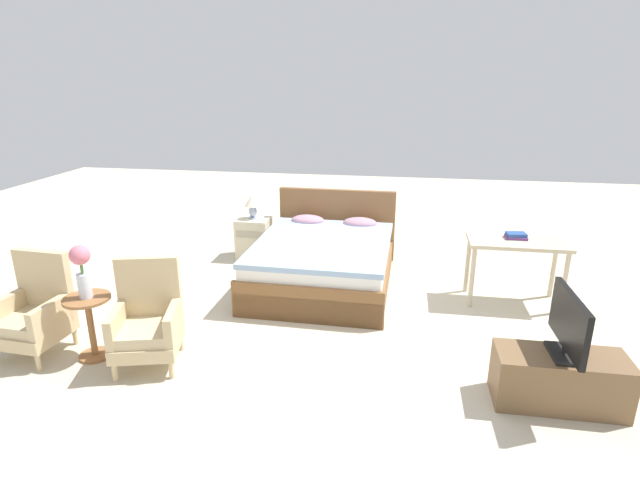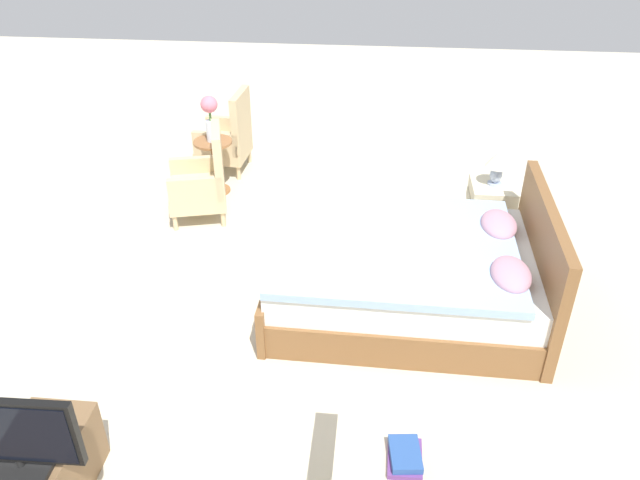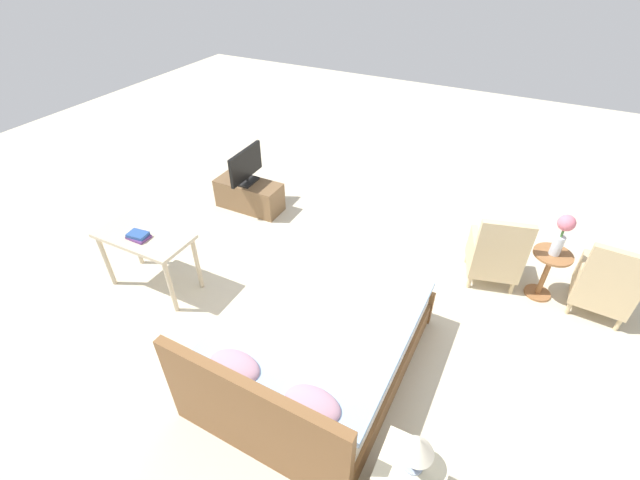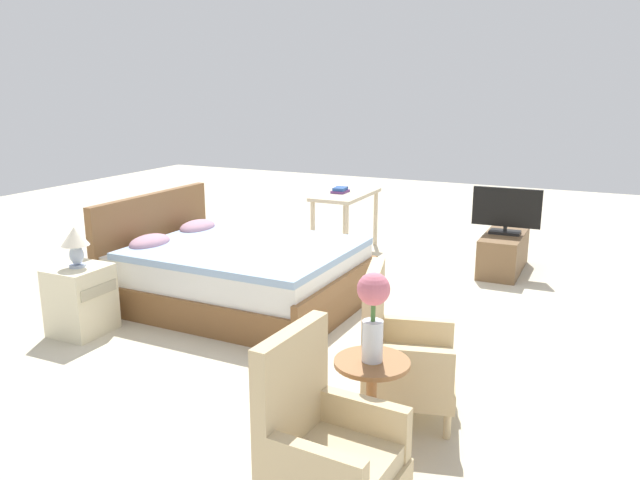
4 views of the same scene
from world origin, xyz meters
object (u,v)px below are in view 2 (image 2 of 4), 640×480
Objects in this scene: side_table at (214,160)px; flower_vase at (210,114)px; book_stack at (405,456)px; armchair_by_window_left at (228,139)px; armchair_by_window_right at (203,183)px; table_lamp at (498,163)px; tv_flatscreen at (9,435)px; bed at (411,273)px; vanity_desk at (389,476)px; nightstand at (490,211)px.

side_table is 0.51m from flower_vase.
side_table is 2.56× the size of book_stack.
armchair_by_window_left is 1.09m from armchair_by_window_right.
table_lamp is 3.37m from book_stack.
armchair_by_window_right is at bearing 179.06° from tv_flatscreen.
flower_vase is 1.45× the size of table_lamp.
book_stack is (0.00, 1.93, 0.08)m from tv_flatscreen.
bed is at bearing 176.92° from book_stack.
vanity_desk is at bearing 24.91° from side_table.
tv_flatscreen is (2.14, -2.05, 0.38)m from bed.
book_stack is (3.38, 1.88, 0.38)m from armchair_by_window_right.
armchair_by_window_left is 2.79× the size of table_lamp.
nightstand is 1.69× the size of table_lamp.
table_lamp is (0.67, 2.77, 0.41)m from side_table.
armchair_by_window_right reaches higher than table_lamp.
vanity_desk is 0.15m from book_stack.
side_table is (-1.79, -2.01, 0.07)m from bed.
book_stack is at bearing 89.99° from tv_flatscreen.
table_lamp is 0.32× the size of vanity_desk.
flower_vase reaches higher than armchair_by_window_right.
armchair_by_window_right reaches higher than side_table.
tv_flatscreen is at bearing -0.59° from side_table.
flower_vase reaches higher than tv_flatscreen.
armchair_by_window_left reaches higher than table_lamp.
armchair_by_window_left is at bearing -158.01° from vanity_desk.
flower_vase is 0.46× the size of vanity_desk.
vanity_desk is (3.39, 1.81, 0.24)m from armchair_by_window_right.
bed is 2.19m from book_stack.
flower_vase is (-0.54, -0.01, 0.50)m from armchair_by_window_right.
side_table is 1.22× the size of flower_vase.
side_table is at bearing -103.66° from nightstand.
nightstand is 0.49m from table_lamp.
bed is 2.35m from armchair_by_window_right.
tv_flatscreen is 1.94m from book_stack.
armchair_by_window_left reaches higher than tv_flatscreen.
bed is 3.78× the size of nightstand.
book_stack is at bearing -15.10° from table_lamp.
bed is at bearing 58.01° from armchair_by_window_right.
tv_flatscreen is at bearing -90.31° from vanity_desk.
vanity_desk is (3.93, 1.83, -0.26)m from flower_vase.
armchair_by_window_left is 3.01m from nightstand.
flower_vase is (-1.79, -2.01, 0.58)m from bed.
bed is at bearing 48.37° from flower_vase.
armchair_by_window_left is 0.55m from side_table.
armchair_by_window_right is 0.88× the size of vanity_desk.
armchair_by_window_right reaches higher than vanity_desk.
table_lamp reaches higher than nightstand.
flower_vase is at bearing -103.66° from nightstand.
flower_vase is at bearing -45.00° from side_table.
book_stack is (3.92, 1.89, -0.12)m from flower_vase.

